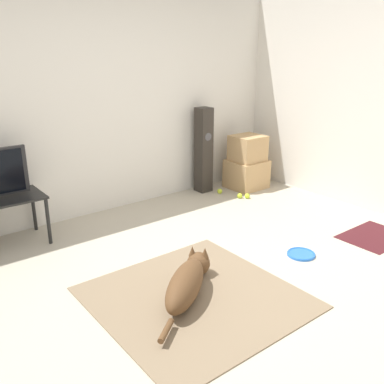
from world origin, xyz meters
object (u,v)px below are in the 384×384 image
object	(u,v)px
cardboard_box_lower	(246,174)
tennis_ball_near_speaker	(220,191)
floor_speaker	(204,150)
tennis_ball_by_boxes	(240,196)
frisbee	(301,254)
cardboard_box_upper	(248,148)
dog	(187,281)
tennis_ball_loose_on_carpet	(247,196)

from	to	relation	value
cardboard_box_lower	tennis_ball_near_speaker	world-z (taller)	cardboard_box_lower
floor_speaker	tennis_ball_by_boxes	xyz separation A→B (m)	(0.18, -0.52, -0.53)
frisbee	cardboard_box_lower	size ratio (longest dim) A/B	0.54
floor_speaker	tennis_ball_near_speaker	distance (m)	0.58
frisbee	floor_speaker	distance (m)	2.14
frisbee	cardboard_box_lower	distance (m)	2.05
cardboard_box_upper	tennis_ball_by_boxes	size ratio (longest dim) A/B	6.20
dog	cardboard_box_lower	xyz separation A→B (m)	(2.30, 1.67, 0.05)
cardboard_box_upper	frisbee	bearing A→B (deg)	-120.19
tennis_ball_near_speaker	frisbee	bearing A→B (deg)	-107.46
cardboard_box_lower	floor_speaker	distance (m)	0.71
frisbee	tennis_ball_near_speaker	size ratio (longest dim) A/B	3.98
frisbee	dog	bearing A→B (deg)	175.52
tennis_ball_by_boxes	cardboard_box_upper	bearing A→B (deg)	35.19
tennis_ball_by_boxes	frisbee	bearing A→B (deg)	-113.38
cardboard_box_lower	cardboard_box_upper	xyz separation A→B (m)	(-0.00, -0.00, 0.36)
frisbee	cardboard_box_upper	distance (m)	2.11
frisbee	tennis_ball_loose_on_carpet	world-z (taller)	tennis_ball_loose_on_carpet
dog	frisbee	world-z (taller)	dog
cardboard_box_lower	tennis_ball_near_speaker	bearing A→B (deg)	177.13
floor_speaker	cardboard_box_upper	bearing A→B (deg)	-24.65
frisbee	tennis_ball_by_boxes	xyz separation A→B (m)	(0.65, 1.50, 0.02)
frisbee	cardboard_box_upper	world-z (taller)	cardboard_box_upper
cardboard_box_lower	tennis_ball_near_speaker	distance (m)	0.49
dog	tennis_ball_loose_on_carpet	bearing A→B (deg)	33.85
cardboard_box_lower	cardboard_box_upper	bearing A→B (deg)	-103.01
cardboard_box_lower	tennis_ball_loose_on_carpet	world-z (taller)	cardboard_box_lower
cardboard_box_lower	tennis_ball_by_boxes	size ratio (longest dim) A/B	7.32
floor_speaker	tennis_ball_by_boxes	world-z (taller)	floor_speaker
cardboard_box_lower	cardboard_box_upper	size ratio (longest dim) A/B	1.18
cardboard_box_lower	frisbee	bearing A→B (deg)	-120.16
cardboard_box_lower	floor_speaker	bearing A→B (deg)	155.70
dog	tennis_ball_loose_on_carpet	xyz separation A→B (m)	(1.99, 1.33, -0.11)
cardboard_box_upper	cardboard_box_lower	bearing A→B (deg)	76.99
cardboard_box_upper	floor_speaker	xyz separation A→B (m)	(-0.56, 0.26, 0.00)
dog	tennis_ball_loose_on_carpet	size ratio (longest dim) A/B	13.63
dog	frisbee	bearing A→B (deg)	-4.48
floor_speaker	tennis_ball_near_speaker	bearing A→B (deg)	-67.37
frisbee	tennis_ball_near_speaker	bearing A→B (deg)	72.54
cardboard_box_upper	tennis_ball_near_speaker	xyz separation A→B (m)	(-0.46, 0.03, -0.52)
tennis_ball_near_speaker	tennis_ball_by_boxes	bearing A→B (deg)	-74.15
floor_speaker	cardboard_box_lower	bearing A→B (deg)	-24.30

